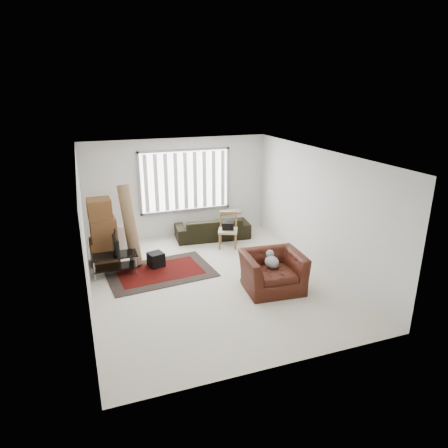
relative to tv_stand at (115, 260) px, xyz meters
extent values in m
plane|color=beige|center=(1.95, -0.99, -0.35)|extent=(6.00, 6.00, 0.00)
cube|color=white|center=(1.95, -0.99, 2.35)|extent=(5.00, 6.00, 0.02)
cube|color=silver|center=(1.95, 2.01, 1.00)|extent=(5.00, 0.02, 2.70)
cube|color=silver|center=(1.95, -3.99, 1.00)|extent=(5.00, 0.02, 2.70)
cube|color=silver|center=(-0.55, -0.99, 1.00)|extent=(0.02, 6.00, 2.70)
cube|color=silver|center=(4.45, -0.99, 1.00)|extent=(0.02, 6.00, 2.70)
cube|color=white|center=(2.15, 1.99, 1.20)|extent=(2.40, 0.01, 1.60)
cube|color=gray|center=(2.15, 1.97, 1.20)|extent=(2.52, 0.06, 1.72)
cube|color=white|center=(2.15, 1.93, 1.20)|extent=(2.40, 0.02, 1.55)
cube|color=black|center=(0.95, -0.21, -0.34)|extent=(2.45, 1.76, 0.02)
cube|color=#410805|center=(0.95, -0.21, -0.33)|extent=(1.92, 1.23, 0.00)
cube|color=black|center=(0.00, 0.00, 0.12)|extent=(0.98, 0.44, 0.04)
cube|color=black|center=(0.00, 0.00, -0.16)|extent=(0.94, 0.41, 0.03)
cylinder|color=#B2B2B7|center=(-0.44, -0.19, -0.11)|extent=(0.03, 0.03, 0.49)
cylinder|color=#B2B2B7|center=(0.44, -0.19, -0.11)|extent=(0.03, 0.03, 0.49)
cylinder|color=#B2B2B7|center=(-0.44, 0.19, -0.11)|extent=(0.03, 0.03, 0.49)
cylinder|color=#B2B2B7|center=(0.44, 0.19, -0.11)|extent=(0.03, 0.03, 0.49)
imported|color=black|center=(0.00, 0.00, 0.36)|extent=(0.10, 0.79, 0.45)
cube|color=black|center=(0.93, 0.12, -0.17)|extent=(0.40, 0.40, 0.33)
cube|color=brown|center=(-0.16, 0.80, -0.06)|extent=(0.66, 0.60, 0.57)
cube|color=brown|center=(-0.14, 0.77, 0.48)|extent=(0.60, 0.54, 0.52)
cube|color=brown|center=(-0.18, 0.82, 0.97)|extent=(0.54, 0.54, 0.46)
cube|color=silver|center=(0.13, 1.02, 0.03)|extent=(0.60, 0.22, 0.76)
cylinder|color=brown|center=(0.44, 0.53, 0.59)|extent=(0.48, 0.76, 1.89)
imported|color=black|center=(2.75, 1.46, 0.03)|extent=(2.08, 1.05, 0.77)
cube|color=tan|center=(2.92, 0.70, 0.10)|extent=(0.63, 0.63, 0.05)
cylinder|color=brown|center=(2.65, 0.60, -0.13)|extent=(0.04, 0.04, 0.45)
cylinder|color=brown|center=(3.02, 0.43, -0.13)|extent=(0.04, 0.04, 0.45)
cylinder|color=brown|center=(2.81, 0.97, -0.13)|extent=(0.04, 0.04, 0.45)
cylinder|color=brown|center=(3.19, 0.81, -0.13)|extent=(0.04, 0.04, 0.45)
cube|color=brown|center=(3.00, 0.90, 0.51)|extent=(0.43, 0.22, 0.06)
cube|color=brown|center=(2.82, 0.98, 0.32)|extent=(0.06, 0.06, 0.45)
cube|color=brown|center=(3.19, 0.82, 0.32)|extent=(0.06, 0.06, 0.45)
cube|color=black|center=(2.92, 0.70, 0.22)|extent=(0.34, 0.28, 0.19)
imported|color=#3D150C|center=(2.98, -1.75, 0.09)|extent=(1.28, 1.14, 0.89)
ellipsoid|color=#59595B|center=(2.98, -1.75, 0.22)|extent=(0.27, 0.34, 0.22)
sphere|color=#59595B|center=(2.99, -1.59, 0.36)|extent=(0.17, 0.17, 0.17)
camera|label=1|loc=(-0.46, -8.36, 3.58)|focal=32.00mm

